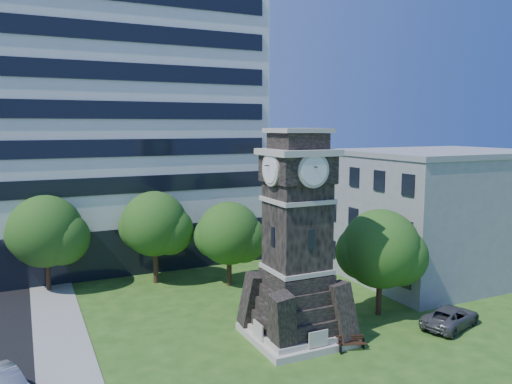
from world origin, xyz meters
TOP-DOWN VIEW (x-y plane):
  - ground at (0.00, 0.00)m, footprint 160.00×160.00m
  - sidewalk at (-9.50, 5.00)m, footprint 3.00×70.00m
  - clock_tower at (3.00, 2.00)m, footprint 5.40×5.40m
  - office_tall at (-3.20, 25.84)m, footprint 26.20×15.11m
  - office_low at (19.97, 8.00)m, footprint 15.20×12.20m
  - car_east_lot at (12.45, -0.70)m, footprint 4.96×3.39m
  - park_bench at (4.95, -0.74)m, footprint 1.61×0.43m
  - tree_nw at (-9.62, 17.34)m, footprint 5.96×5.41m
  - tree_nc at (-1.81, 15.77)m, footprint 5.61×5.10m
  - tree_ne at (3.21, 12.69)m, footprint 5.37×4.88m
  - tree_east at (9.80, 2.82)m, footprint 5.65×5.14m

SIDE VIEW (x-z plane):
  - ground at x=0.00m, z-range 0.00..0.00m
  - sidewalk at x=-9.50m, z-range 0.00..0.06m
  - park_bench at x=4.95m, z-range 0.02..0.86m
  - car_east_lot at x=12.45m, z-range 0.00..1.26m
  - tree_ne at x=3.21m, z-range 0.69..7.28m
  - tree_east at x=9.80m, z-range 0.76..7.79m
  - tree_nw at x=-9.62m, z-range 0.75..8.03m
  - tree_nc at x=-1.81m, z-range 0.92..8.24m
  - office_low at x=19.97m, z-range 0.01..10.41m
  - clock_tower at x=3.00m, z-range -0.83..11.39m
  - office_tall at x=-3.20m, z-range -0.08..28.52m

